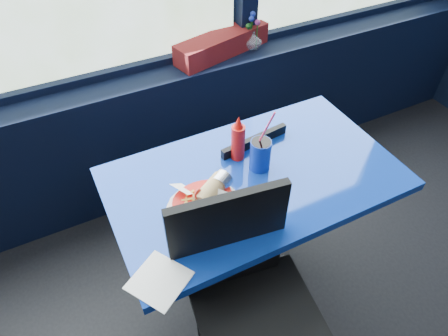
# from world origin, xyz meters

# --- Properties ---
(window_sill) EXTENTS (5.00, 0.26, 0.80)m
(window_sill) POSITION_xyz_m (0.00, 2.87, 0.40)
(window_sill) COLOR black
(window_sill) RESTS_ON ground
(near_table) EXTENTS (1.20, 0.70, 0.75)m
(near_table) POSITION_xyz_m (0.30, 2.00, 0.57)
(near_table) COLOR black
(near_table) RESTS_ON ground
(chair_near_front) EXTENTS (0.50, 0.51, 0.99)m
(chair_near_front) POSITION_xyz_m (0.07, 1.63, 0.57)
(chair_near_front) COLOR black
(chair_near_front) RESTS_ON ground
(chair_near_back) EXTENTS (0.40, 0.40, 0.80)m
(chair_near_back) POSITION_xyz_m (0.41, 2.27, 0.46)
(chair_near_back) COLOR black
(chair_near_back) RESTS_ON ground
(planter_box) EXTENTS (0.60, 0.29, 0.12)m
(planter_box) POSITION_xyz_m (0.60, 2.90, 0.86)
(planter_box) COLOR maroon
(planter_box) RESTS_ON window_sill
(flower_vase) EXTENTS (0.13, 0.13, 0.21)m
(flower_vase) POSITION_xyz_m (0.78, 2.87, 0.86)
(flower_vase) COLOR silver
(flower_vase) RESTS_ON window_sill
(food_basket) EXTENTS (0.27, 0.26, 0.09)m
(food_basket) POSITION_xyz_m (0.05, 1.95, 0.78)
(food_basket) COLOR red
(food_basket) RESTS_ON near_table
(ketchup_bottle) EXTENTS (0.06, 0.06, 0.22)m
(ketchup_bottle) POSITION_xyz_m (0.29, 2.13, 0.85)
(ketchup_bottle) COLOR red
(ketchup_bottle) RESTS_ON near_table
(soda_cup) EXTENTS (0.09, 0.09, 0.29)m
(soda_cup) POSITION_xyz_m (0.34, 2.04, 0.82)
(soda_cup) COLOR navy
(soda_cup) RESTS_ON near_table
(napkin) EXTENTS (0.23, 0.23, 0.00)m
(napkin) POSITION_xyz_m (-0.22, 1.72, 0.75)
(napkin) COLOR white
(napkin) RESTS_ON near_table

